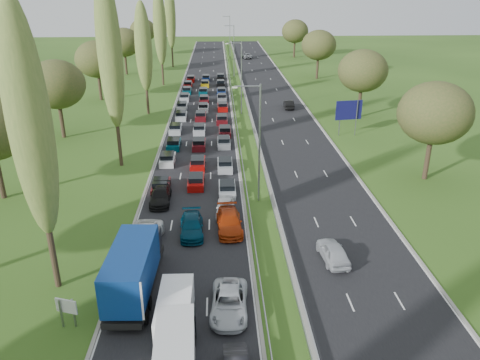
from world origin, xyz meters
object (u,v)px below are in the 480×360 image
object	(u,v)px
near_car_2	(144,237)
white_van_front	(175,309)
blue_lorry	(134,267)
info_sign	(67,309)
white_van_rear	(176,348)
direction_sign	(349,112)
near_car_3	(160,196)

from	to	relation	value
near_car_2	white_van_front	bearing A→B (deg)	-67.35
blue_lorry	info_sign	distance (m)	5.20
white_van_front	info_sign	xyz separation A→B (m)	(-6.91, 0.01, 0.25)
info_sign	white_van_rear	bearing A→B (deg)	-26.67
direction_sign	info_sign	bearing A→B (deg)	-125.44
near_car_3	blue_lorry	bearing A→B (deg)	-91.68
near_car_3	white_van_front	xyz separation A→B (m)	(3.01, -18.63, 0.38)
white_van_rear	info_sign	size ratio (longest dim) A/B	2.71
white_van_rear	near_car_2	bearing A→B (deg)	102.66
direction_sign	near_car_3	bearing A→B (deg)	-138.73
near_car_2	white_van_front	distance (m)	10.66
blue_lorry	direction_sign	distance (m)	44.67
near_car_2	direction_sign	world-z (taller)	direction_sign
white_van_front	info_sign	size ratio (longest dim) A/B	2.58
direction_sign	white_van_rear	bearing A→B (deg)	-116.10
near_car_2	near_car_3	size ratio (longest dim) A/B	1.14
info_sign	blue_lorry	bearing A→B (deg)	42.50
blue_lorry	info_sign	xyz separation A→B (m)	(-3.80, -3.48, -0.73)
info_sign	direction_sign	size ratio (longest dim) A/B	0.40
info_sign	near_car_3	bearing A→B (deg)	78.17
blue_lorry	info_sign	size ratio (longest dim) A/B	4.60
near_car_2	white_van_front	xyz separation A→B (m)	(3.46, -10.08, 0.31)
near_car_2	info_sign	xyz separation A→B (m)	(-3.45, -10.07, 0.56)
blue_lorry	info_sign	bearing A→B (deg)	-135.15
info_sign	direction_sign	xyz separation A→B (m)	(28.80, 40.47, 2.20)
white_van_front	direction_sign	distance (m)	46.08
info_sign	direction_sign	distance (m)	49.72
white_van_front	white_van_rear	distance (m)	3.62
near_car_3	white_van_front	bearing A→B (deg)	-82.10
blue_lorry	info_sign	world-z (taller)	blue_lorry
white_van_rear	direction_sign	size ratio (longest dim) A/B	1.09
blue_lorry	white_van_rear	world-z (taller)	blue_lorry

